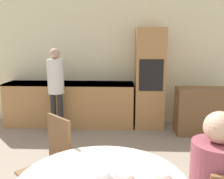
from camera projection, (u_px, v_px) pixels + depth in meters
The scene contains 9 objects.
wall_back at pixel (117, 61), 5.30m from camera, with size 6.20×0.05×2.60m.
kitchen_counter at pixel (70, 103), 5.15m from camera, with size 2.59×0.60×0.88m.
oven_unit at pixel (149, 78), 4.99m from camera, with size 0.57×0.59×1.97m.
sideboard at pixel (207, 111), 4.61m from camera, with size 1.12×0.45×0.87m.
chair_far_left at pixel (52, 161), 2.42m from camera, with size 0.57×0.57×0.97m.
person_standing at pixel (56, 81), 4.58m from camera, with size 0.30×0.30×1.58m.
bowl_near at pixel (102, 174), 1.74m from camera, with size 0.12×0.12×0.05m.
bowl_centre at pixel (123, 175), 1.74m from camera, with size 0.13×0.13×0.04m.
bowl_far at pixel (161, 175), 1.73m from camera, with size 0.13×0.13×0.05m.
Camera 1 is at (0.14, -0.22, 1.67)m, focal length 40.00 mm.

